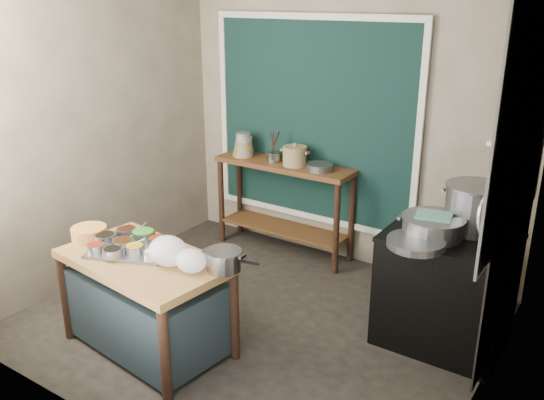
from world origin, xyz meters
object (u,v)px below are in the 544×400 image
Objects in this scene: stock_pot at (474,208)px; steamer at (433,226)px; saucepan at (224,260)px; condiment_tray at (131,249)px; prep_table at (147,303)px; ceramic_crock at (295,157)px; stove_block at (445,292)px; utensil_cup at (274,157)px; back_counter at (284,208)px; yellow_basin at (89,233)px.

steamer is (-0.20, -0.28, -0.10)m from stock_pot.
condiment_tray is at bearing 178.28° from saucepan.
prep_table is 5.01× the size of ceramic_crock.
stove_block is 1.57× the size of condiment_tray.
utensil_cup is at bearing 177.98° from ceramic_crock.
utensil_cup is 2.05m from steamer.
back_counter is 2.54× the size of condiment_tray.
ceramic_crock is (0.03, 2.01, 0.66)m from prep_table.
ceramic_crock is 0.56× the size of stock_pot.
prep_table is 2.04m from back_counter.
back_counter is at bearing 99.49° from prep_table.
ceramic_crock is at bearing -9.32° from back_counter.
prep_table is 1.39× the size of stove_block.
prep_table is 7.91× the size of utensil_cup.
utensil_cup reaches higher than yellow_basin.
saucepan is at bearing -66.19° from utensil_cup.
saucepan is at bearing -72.78° from ceramic_crock.
condiment_tray is 2.14× the size of yellow_basin.
stock_pot reaches higher than yellow_basin.
back_counter is 5.81× the size of ceramic_crock.
steamer is at bearing -24.36° from back_counter.
stove_block is at bearing 28.87° from yellow_basin.
stock_pot is 0.97× the size of steamer.
steamer is (-0.12, -0.08, 0.53)m from stove_block.
ceramic_crock is 1.92m from stock_pot.
saucepan is 1.86m from stock_pot.
back_counter is 2.14m from stock_pot.
utensil_cup reaches higher than saucepan.
condiment_tray is at bearing -144.14° from stock_pot.
back_counter is 0.53m from utensil_cup.
stove_block is 2.00m from ceramic_crock.
ceramic_crock is (-1.77, 0.71, 0.61)m from stove_block.
prep_table is 0.42m from condiment_tray.
back_counter is at bearing 158.98° from stove_block.
stock_pot is at bearing 35.86° from condiment_tray.
prep_table is at bearing -143.94° from steamer.
stove_block reaches higher than condiment_tray.
steamer is at bearing 31.98° from saucepan.
stove_block is 2.35m from condiment_tray.
utensil_cup is 0.25m from ceramic_crock.
stove_block is 3.37× the size of yellow_basin.
steamer reaches higher than saucepan.
back_counter is 3.14× the size of steamer.
back_counter is 5.43× the size of yellow_basin.
yellow_basin is 0.58× the size of steamer.
back_counter is at bearing 165.05° from stock_pot.
back_counter is 2.02m from condiment_tray.
ceramic_crock reaches higher than stove_block.
prep_table is at bearing -10.68° from condiment_tray.
stock_pot reaches higher than condiment_tray.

